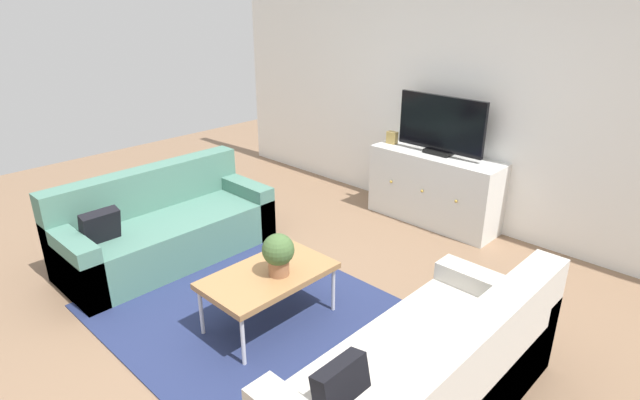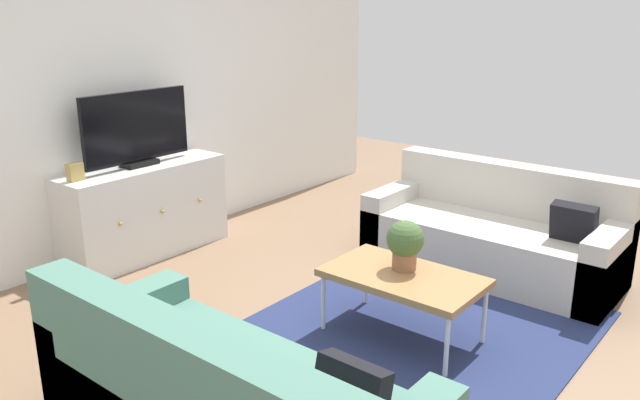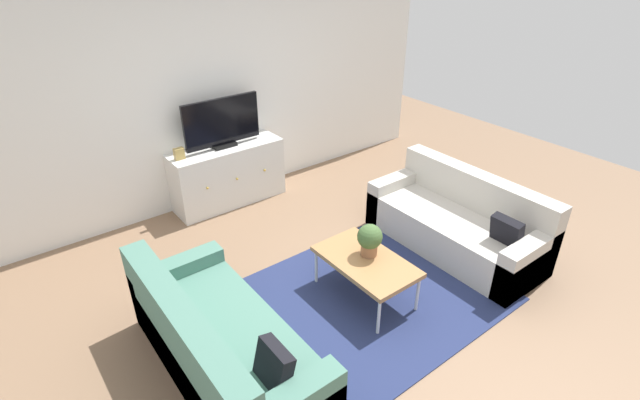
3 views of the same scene
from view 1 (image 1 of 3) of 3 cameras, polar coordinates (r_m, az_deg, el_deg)
name	(u,v)px [view 1 (image 1 of 3)]	position (r m, az deg, el deg)	size (l,w,h in m)	color
ground_plane	(276,312)	(4.06, -4.88, -12.32)	(10.00, 10.00, 0.00)	#84664C
wall_back	(463,92)	(5.43, 15.61, 11.49)	(6.40, 0.12, 2.70)	white
area_rug	(261,320)	(3.97, -6.54, -13.11)	(2.50, 1.90, 0.01)	navy
couch_left_side	(163,229)	(4.92, -17.07, -3.08)	(0.80, 1.88, 0.80)	#4C7A6B
couch_right_side	(431,383)	(3.10, 12.29, -19.30)	(0.80, 1.88, 0.80)	beige
coffee_table	(269,277)	(3.74, -5.74, -8.48)	(0.55, 0.94, 0.42)	#A37547
potted_plant	(278,253)	(3.62, -4.66, -5.86)	(0.23, 0.23, 0.31)	#936042
tv_console	(434,188)	(5.49, 12.57, 1.26)	(1.38, 0.47, 0.75)	silver
flat_screen_tv	(441,126)	(5.31, 13.29, 8.06)	(0.95, 0.16, 0.59)	black
mantel_clock	(392,138)	(5.65, 8.02, 6.89)	(0.11, 0.07, 0.13)	tan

